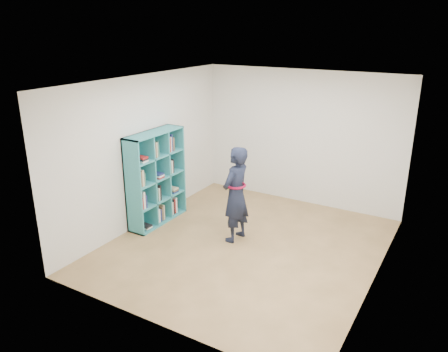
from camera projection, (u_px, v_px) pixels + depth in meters
The scene contains 9 objects.
floor at pixel (246, 246), 7.02m from camera, with size 4.50×4.50×0.00m, color olive.
ceiling at pixel (249, 82), 6.17m from camera, with size 4.50×4.50×0.00m, color white.
wall_left at pixel (145, 151), 7.55m from camera, with size 0.02×4.50×2.60m, color silver.
wall_right at pixel (384, 194), 5.64m from camera, with size 0.02×4.50×2.60m, color silver.
wall_back at pixel (301, 138), 8.43m from camera, with size 4.00×0.02×2.60m, color silver.
wall_front at pixel (152, 225), 4.76m from camera, with size 4.00×0.02×2.60m, color silver.
bookshelf at pixel (155, 179), 7.66m from camera, with size 0.36×1.24×1.65m.
person at pixel (236, 194), 6.99m from camera, with size 0.43×0.61×1.58m.
smartphone at pixel (231, 185), 7.11m from camera, with size 0.03×0.10×0.14m.
Camera 1 is at (2.87, -5.57, 3.37)m, focal length 35.00 mm.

